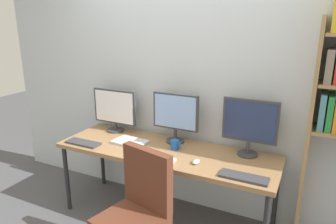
% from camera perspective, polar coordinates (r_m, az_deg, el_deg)
% --- Properties ---
extents(wall_back, '(4.46, 0.10, 2.60)m').
position_cam_1_polar(wall_back, '(3.13, 2.99, 5.43)').
color(wall_back, silver).
rests_on(wall_back, ground_plane).
extents(desk, '(2.06, 0.68, 0.74)m').
position_cam_1_polar(desk, '(2.95, -0.43, -7.76)').
color(desk, '#936D47').
rests_on(desk, ground_plane).
extents(monitor_left, '(0.51, 0.18, 0.46)m').
position_cam_1_polar(monitor_left, '(3.37, -9.65, 0.54)').
color(monitor_left, '#38383D').
rests_on(monitor_left, desk).
extents(monitor_center, '(0.46, 0.18, 0.49)m').
position_cam_1_polar(monitor_center, '(3.02, 1.36, -0.55)').
color(monitor_center, '#38383D').
rests_on(monitor_center, desk).
extents(monitor_right, '(0.48, 0.18, 0.51)m').
position_cam_1_polar(monitor_right, '(2.80, 14.63, -2.19)').
color(monitor_right, '#38383D').
rests_on(monitor_right, desk).
extents(keyboard_left, '(0.35, 0.13, 0.02)m').
position_cam_1_polar(keyboard_left, '(3.16, -15.15, -5.44)').
color(keyboard_left, '#38383D').
rests_on(keyboard_left, desk).
extents(keyboard_center, '(0.38, 0.13, 0.02)m').
position_cam_1_polar(keyboard_center, '(2.74, -2.60, -8.34)').
color(keyboard_center, silver).
rests_on(keyboard_center, desk).
extents(keyboard_right, '(0.37, 0.13, 0.02)m').
position_cam_1_polar(keyboard_right, '(2.50, 13.60, -11.44)').
color(keyboard_right, '#38383D').
rests_on(keyboard_right, desk).
extents(computer_mouse, '(0.06, 0.10, 0.03)m').
position_cam_1_polar(computer_mouse, '(2.67, 5.12, -8.97)').
color(computer_mouse, silver).
rests_on(computer_mouse, desk).
extents(laptop_closed, '(0.34, 0.25, 0.02)m').
position_cam_1_polar(laptop_closed, '(3.09, -6.94, -5.41)').
color(laptop_closed, silver).
rests_on(laptop_closed, desk).
extents(coffee_mug, '(0.11, 0.08, 0.09)m').
position_cam_1_polar(coffee_mug, '(2.92, 1.25, -5.95)').
color(coffee_mug, blue).
rests_on(coffee_mug, desk).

